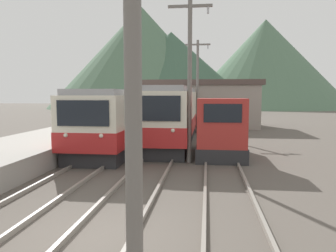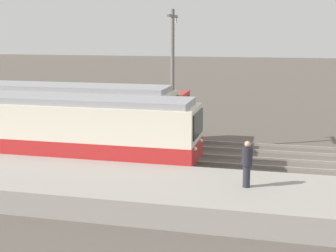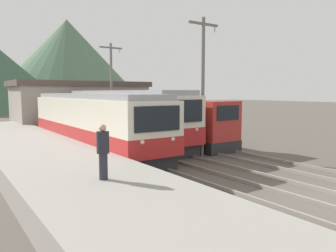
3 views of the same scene
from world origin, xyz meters
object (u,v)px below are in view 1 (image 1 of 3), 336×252
commuter_train_left (126,119)px  shunting_locomotive (220,133)px  commuter_train_center (173,117)px  catenary_mast_far (198,83)px  catenary_mast_mid (190,75)px  catenary_mast_near (133,15)px

commuter_train_left → shunting_locomotive: bearing=-30.2°
commuter_train_center → shunting_locomotive: bearing=-58.7°
shunting_locomotive → catenary_mast_far: (-1.49, 9.77, 2.86)m
catenary_mast_mid → commuter_train_left: bearing=130.0°
catenary_mast_mid → catenary_mast_far: 11.53m
catenary_mast_near → catenary_mast_far: 23.06m
commuter_train_center → catenary_mast_mid: bearing=-77.3°
commuter_train_left → catenary_mast_far: size_ratio=1.96×
commuter_train_left → catenary_mast_far: 8.09m
commuter_train_left → catenary_mast_far: catenary_mast_far is taller
shunting_locomotive → catenary_mast_near: catenary_mast_near is taller
catenary_mast_near → commuter_train_center: bearing=94.7°
commuter_train_center → catenary_mast_far: bearing=72.7°
commuter_train_left → catenary_mast_near: (4.31, -16.67, 2.47)m
commuter_train_left → commuter_train_center: 3.20m
commuter_train_left → catenary_mast_far: (4.31, 6.39, 2.47)m
catenary_mast_near → catenary_mast_far: same height
catenary_mast_far → commuter_train_center: bearing=-107.3°
commuter_train_center → shunting_locomotive: (3.00, -4.93, -0.48)m
catenary_mast_mid → catenary_mast_far: (0.00, 11.53, 0.00)m
shunting_locomotive → catenary_mast_near: 13.68m
commuter_train_center → catenary_mast_mid: (1.51, -6.69, 2.38)m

